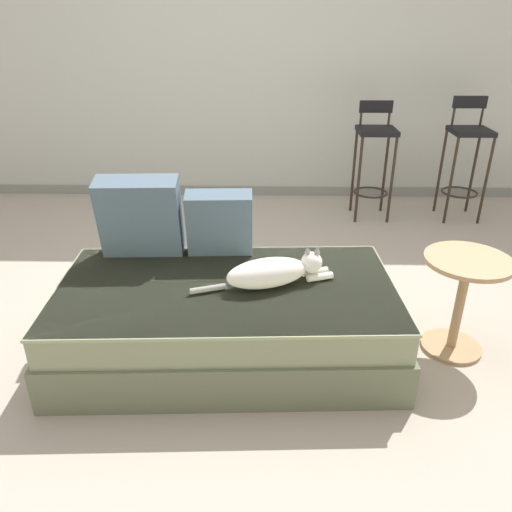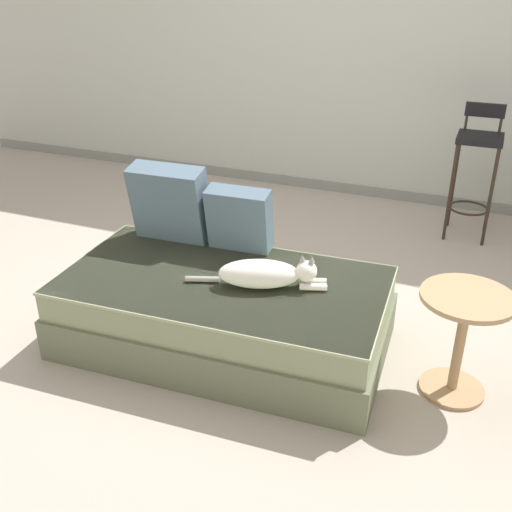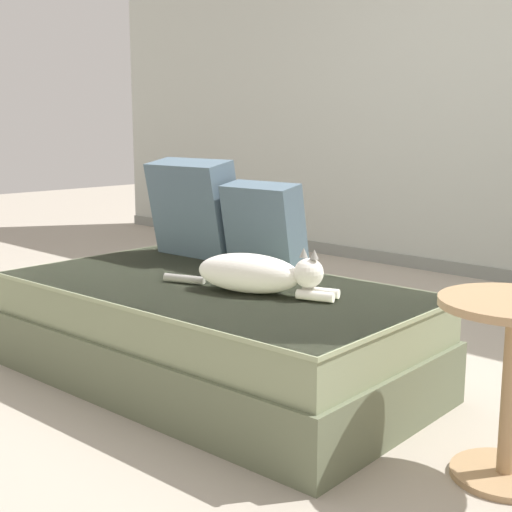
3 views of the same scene
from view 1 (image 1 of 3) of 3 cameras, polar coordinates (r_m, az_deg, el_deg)
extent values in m
plane|color=#A89E8E|center=(3.11, -2.66, -6.34)|extent=(16.00, 16.00, 0.00)
cube|color=#B7BCB2|center=(4.88, -1.20, 21.81)|extent=(8.00, 0.10, 2.60)
cube|color=gray|center=(5.08, -1.09, 7.50)|extent=(8.00, 0.02, 0.09)
cube|color=#636B50|center=(2.71, -3.26, -8.76)|extent=(1.79, 1.02, 0.24)
cube|color=gray|center=(2.60, -3.37, -5.04)|extent=(1.75, 0.98, 0.17)
cube|color=#98A47B|center=(2.56, -3.42, -3.53)|extent=(1.76, 0.99, 0.02)
cube|color=#4C6070|center=(2.85, -13.09, 4.42)|extent=(0.46, 0.26, 0.47)
cube|color=#4C6070|center=(2.81, -4.19, 3.79)|extent=(0.37, 0.21, 0.38)
ellipsoid|color=white|center=(2.51, 1.26, -1.95)|extent=(0.45, 0.30, 0.15)
sphere|color=white|center=(2.58, 6.38, -0.73)|extent=(0.11, 0.11, 0.11)
cone|color=gray|center=(2.55, 5.90, 0.74)|extent=(0.03, 0.03, 0.04)
cone|color=gray|center=(2.55, 7.02, 0.73)|extent=(0.03, 0.03, 0.04)
cylinder|color=white|center=(2.60, 7.31, -2.37)|extent=(0.14, 0.08, 0.04)
cylinder|color=white|center=(2.65, 6.77, -1.79)|extent=(0.14, 0.08, 0.04)
cylinder|color=gray|center=(2.49, -5.53, -3.74)|extent=(0.18, 0.09, 0.03)
cylinder|color=#2D2319|center=(4.37, 11.65, 8.40)|extent=(0.02, 0.02, 0.75)
cylinder|color=#2D2319|center=(4.43, 15.26, 8.25)|extent=(0.02, 0.02, 0.75)
cylinder|color=#2D2319|center=(4.64, 11.09, 9.46)|extent=(0.02, 0.02, 0.75)
cylinder|color=#2D2319|center=(4.69, 14.51, 9.31)|extent=(0.02, 0.02, 0.75)
torus|color=#2D2319|center=(4.58, 12.94, 7.10)|extent=(0.30, 0.30, 0.02)
cube|color=black|center=(4.44, 13.65, 13.74)|extent=(0.32, 0.32, 0.04)
cylinder|color=#2D2319|center=(4.52, 11.90, 15.15)|extent=(0.02, 0.02, 0.20)
cylinder|color=#2D2319|center=(4.57, 14.96, 14.95)|extent=(0.02, 0.02, 0.20)
cube|color=black|center=(4.53, 13.57, 16.27)|extent=(0.28, 0.03, 0.10)
cylinder|color=#2D2319|center=(4.57, 21.38, 7.90)|extent=(0.02, 0.02, 0.75)
cylinder|color=#2D2319|center=(4.68, 24.78, 7.68)|extent=(0.02, 0.02, 0.75)
cylinder|color=#2D2319|center=(4.84, 20.30, 9.01)|extent=(0.02, 0.02, 0.75)
cylinder|color=#2D2319|center=(4.94, 23.55, 8.79)|extent=(0.02, 0.02, 0.75)
torus|color=#2D2319|center=(4.79, 22.22, 6.76)|extent=(0.31, 0.31, 0.02)
cube|color=black|center=(4.66, 23.34, 12.96)|extent=(0.32, 0.32, 0.04)
cylinder|color=#2D2319|center=(4.72, 21.62, 14.62)|extent=(0.02, 0.02, 0.24)
cylinder|color=#2D2319|center=(4.81, 24.38, 14.33)|extent=(0.02, 0.02, 0.24)
cube|color=black|center=(4.75, 23.27, 15.86)|extent=(0.28, 0.03, 0.10)
cylinder|color=tan|center=(2.86, 22.18, -5.44)|extent=(0.05, 0.05, 0.53)
cylinder|color=tan|center=(2.99, 21.36, -9.59)|extent=(0.32, 0.32, 0.02)
cylinder|color=tan|center=(2.73, 23.14, -0.50)|extent=(0.44, 0.44, 0.02)
camera|label=2|loc=(1.09, 112.80, 5.85)|focal=42.00mm
camera|label=3|loc=(1.98, 74.12, -12.50)|focal=50.00mm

